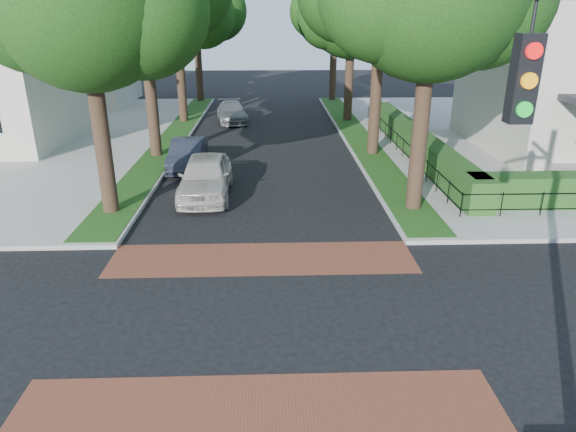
% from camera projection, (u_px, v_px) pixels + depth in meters
% --- Properties ---
extents(ground, '(120.00, 120.00, 0.00)m').
position_uv_depth(ground, '(261.00, 318.00, 12.26)').
color(ground, black).
rests_on(ground, ground).
extents(crosswalk_far, '(9.00, 2.20, 0.01)m').
position_uv_depth(crosswalk_far, '(262.00, 258.00, 15.23)').
color(crosswalk_far, brown).
rests_on(crosswalk_far, ground).
extents(crosswalk_near, '(9.00, 2.20, 0.01)m').
position_uv_depth(crosswalk_near, '(258.00, 414.00, 9.28)').
color(crosswalk_near, brown).
rests_on(crosswalk_near, ground).
extents(grass_strip_ne, '(1.60, 29.80, 0.02)m').
position_uv_depth(grass_strip_ne, '(357.00, 136.00, 30.15)').
color(grass_strip_ne, '#234213').
rests_on(grass_strip_ne, sidewalk_ne).
extents(grass_strip_nw, '(1.60, 29.80, 0.02)m').
position_uv_depth(grass_strip_nw, '(173.00, 137.00, 29.80)').
color(grass_strip_nw, '#234213').
rests_on(grass_strip_nw, sidewalk_nw).
extents(tree_right_far, '(7.25, 6.23, 9.74)m').
position_uv_depth(tree_right_far, '(353.00, 13.00, 32.47)').
color(tree_right_far, black).
rests_on(tree_right_far, sidewalk_ne).
extents(tree_right_back, '(7.50, 6.45, 10.20)m').
position_uv_depth(tree_right_back, '(336.00, 9.00, 40.72)').
color(tree_right_back, black).
rests_on(tree_right_back, sidewalk_ne).
extents(tree_left_far, '(7.00, 6.02, 9.86)m').
position_uv_depth(tree_left_far, '(178.00, 9.00, 32.03)').
color(tree_left_far, black).
rests_on(tree_left_far, sidewalk_nw).
extents(tree_left_back, '(7.75, 6.66, 10.44)m').
position_uv_depth(tree_left_back, '(197.00, 7.00, 40.32)').
color(tree_left_back, black).
rests_on(tree_left_back, sidewalk_nw).
extents(hedge_main_road, '(1.00, 18.00, 1.20)m').
position_uv_depth(hedge_main_road, '(416.00, 141.00, 26.19)').
color(hedge_main_road, '#1C4417').
rests_on(hedge_main_road, sidewalk_ne).
extents(fence_main_road, '(0.06, 18.00, 0.90)m').
position_uv_depth(fence_main_road, '(400.00, 144.00, 26.22)').
color(fence_main_road, black).
rests_on(fence_main_road, sidewalk_ne).
extents(house_left_far, '(10.00, 9.00, 10.14)m').
position_uv_depth(house_left_far, '(66.00, 39.00, 39.71)').
color(house_left_far, beige).
rests_on(house_left_far, sidewalk_nw).
extents(parked_car_front, '(2.03, 4.88, 1.65)m').
position_uv_depth(parked_car_front, '(206.00, 176.00, 20.23)').
color(parked_car_front, beige).
rests_on(parked_car_front, ground).
extents(parked_car_middle, '(1.48, 4.19, 1.38)m').
position_uv_depth(parked_car_middle, '(188.00, 154.00, 23.96)').
color(parked_car_middle, '#1E222D').
rests_on(parked_car_middle, ground).
extents(parked_car_rear, '(2.53, 4.79, 1.32)m').
position_uv_depth(parked_car_rear, '(232.00, 112.00, 34.66)').
color(parked_car_rear, slate).
rests_on(parked_car_rear, ground).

